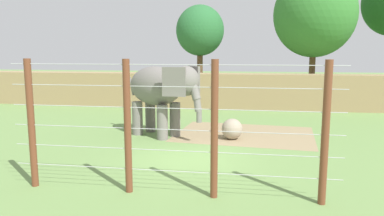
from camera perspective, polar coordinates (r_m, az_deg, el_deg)
The scene contains 8 objects.
ground_plane at distance 13.39m, azimuth -0.39°, elevation -8.01°, with size 120.00×120.00×0.00m, color #6B8E4C.
dirt_patch at distance 17.57m, azimuth 8.19°, elevation -4.02°, with size 6.32×4.77×0.01m, color #937F5B.
embankment_wall at distance 25.66m, azimuth 4.38°, elevation 2.74°, with size 36.00×1.80×2.36m, color #997F56.
elephant at distance 16.65m, azimuth -4.85°, elevation 2.88°, with size 4.01×3.07×3.27m.
enrichment_ball at distance 16.39m, azimuth 6.26°, elevation -3.26°, with size 0.93×0.93×0.93m, color gray.
cable_fence at distance 9.78m, azimuth -3.54°, elevation -3.15°, with size 8.99×0.19×3.68m.
tree_far_left at distance 28.31m, azimuth 1.26°, elevation 11.88°, with size 3.63×3.63×7.36m.
tree_behind_wall at distance 28.52m, azimuth 18.56°, elevation 13.62°, with size 5.84×5.84×9.58m.
Camera 1 is at (2.14, -12.64, 3.87)m, focal length 34.25 mm.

